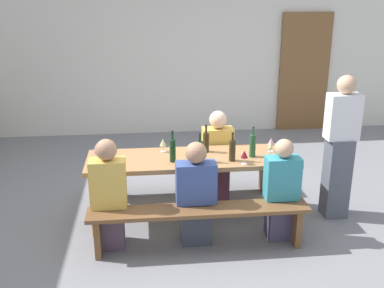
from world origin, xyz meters
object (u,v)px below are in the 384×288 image
at_px(wine_bottle_0, 206,142).
at_px(seated_guest_near_1, 196,196).
at_px(wooden_door, 304,73).
at_px(wine_glass_1, 271,147).
at_px(wine_glass_3, 96,149).
at_px(tasting_table, 192,164).
at_px(wine_bottle_3, 173,150).
at_px(bench_far, 186,168).
at_px(standing_host, 339,150).
at_px(seated_guest_near_2, 281,192).
at_px(wine_bottle_2, 200,151).
at_px(seated_guest_far_0, 217,157).
at_px(seated_guest_near_0, 109,196).
at_px(wine_bottle_1, 232,150).
at_px(wine_glass_4, 271,142).
at_px(wine_glass_0, 163,143).
at_px(wine_glass_2, 244,155).
at_px(wine_bottle_4, 253,145).
at_px(bench_near, 199,216).

bearing_deg(wine_bottle_0, seated_guest_near_1, -106.05).
bearing_deg(wooden_door, wine_glass_1, -114.34).
bearing_deg(wine_glass_3, tasting_table, -1.82).
bearing_deg(wine_glass_3, wine_glass_1, -3.49).
bearing_deg(wine_bottle_3, wooden_door, 52.63).
xyz_separation_m(tasting_table, wine_bottle_3, (-0.22, -0.12, 0.21)).
bearing_deg(bench_far, standing_host, -24.34).
height_order(seated_guest_near_1, seated_guest_near_2, seated_guest_near_1).
bearing_deg(wine_bottle_2, seated_guest_far_0, 65.28).
bearing_deg(seated_guest_near_0, seated_guest_far_0, -51.18).
bearing_deg(wine_glass_1, wine_bottle_1, -170.04).
distance_m(wooden_door, wine_glass_4, 3.54).
height_order(bench_far, wine_glass_1, wine_glass_1).
bearing_deg(wine_bottle_1, seated_guest_near_2, -36.74).
bearing_deg(wine_glass_3, wine_glass_4, 1.15).
bearing_deg(tasting_table, wine_glass_1, -5.51).
height_order(wine_glass_0, standing_host, standing_host).
relative_size(tasting_table, bench_far, 1.05).
bearing_deg(wine_bottle_1, wine_bottle_2, 177.86).
bearing_deg(wine_bottle_1, wooden_door, 60.32).
bearing_deg(standing_host, wooden_door, -102.30).
distance_m(wine_bottle_3, standing_host, 1.86).
bearing_deg(wine_glass_2, wine_bottle_3, 168.12).
bearing_deg(seated_guest_near_2, wine_glass_2, 56.99).
height_order(wooden_door, wine_bottle_1, wooden_door).
bearing_deg(seated_guest_far_0, wine_bottle_0, -28.61).
xyz_separation_m(wine_glass_2, wine_glass_4, (0.38, 0.35, 0.01)).
distance_m(wine_bottle_4, seated_guest_near_1, 0.88).
bearing_deg(wine_glass_4, wine_bottle_4, -151.38).
distance_m(wine_bottle_1, wine_glass_0, 0.81).
xyz_separation_m(wooden_door, wine_bottle_0, (-2.20, -3.13, -0.18)).
relative_size(tasting_table, wine_glass_4, 13.86).
height_order(wine_bottle_3, seated_guest_near_0, seated_guest_near_0).
distance_m(wine_bottle_4, wine_glass_0, 1.00).
bearing_deg(seated_guest_near_1, wine_glass_3, 62.42).
xyz_separation_m(wine_bottle_2, seated_guest_near_1, (-0.08, -0.36, -0.35)).
xyz_separation_m(wine_bottle_1, seated_guest_near_0, (-1.30, -0.34, -0.32)).
bearing_deg(wine_glass_3, seated_guest_near_0, -73.80).
xyz_separation_m(wine_bottle_2, wine_bottle_4, (0.59, 0.09, 0.01)).
bearing_deg(wine_bottle_2, wine_glass_3, 170.76).
bearing_deg(seated_guest_near_1, seated_guest_near_0, 90.00).
relative_size(wine_glass_3, seated_guest_far_0, 0.15).
bearing_deg(wine_glass_4, tasting_table, -175.46).
distance_m(wine_bottle_1, seated_guest_near_2, 0.67).
xyz_separation_m(wine_bottle_2, wine_glass_4, (0.84, 0.22, -0.00)).
relative_size(seated_guest_near_1, seated_guest_near_2, 1.00).
xyz_separation_m(wine_bottle_4, wine_glass_1, (0.20, -0.02, -0.01)).
distance_m(wooden_door, bench_near, 4.65).
xyz_separation_m(wine_bottle_4, seated_guest_far_0, (-0.29, 0.56, -0.34)).
bearing_deg(seated_guest_near_2, wine_glass_1, 2.57).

